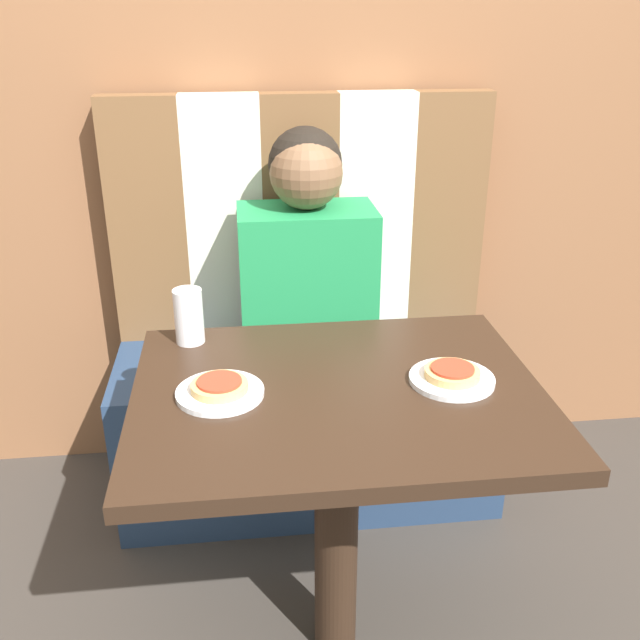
# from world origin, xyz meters

# --- Properties ---
(wall_back) EXTENTS (7.00, 0.05, 2.60)m
(wall_back) POSITION_xyz_m (0.00, 0.92, 1.30)
(wall_back) COLOR brown
(wall_back) RESTS_ON ground_plane
(booth_seat) EXTENTS (1.14, 0.47, 0.48)m
(booth_seat) POSITION_xyz_m (0.00, 0.63, 0.24)
(booth_seat) COLOR navy
(booth_seat) RESTS_ON ground_plane
(booth_backrest) EXTENTS (1.14, 0.08, 0.74)m
(booth_backrest) POSITION_xyz_m (-0.00, 0.83, 0.84)
(booth_backrest) COLOR brown
(booth_backrest) RESTS_ON booth_seat
(dining_table) EXTENTS (0.85, 0.67, 0.72)m
(dining_table) POSITION_xyz_m (0.00, 0.00, 0.61)
(dining_table) COLOR black
(dining_table) RESTS_ON ground_plane
(person) EXTENTS (0.38, 0.24, 0.67)m
(person) POSITION_xyz_m (0.00, 0.63, 0.80)
(person) COLOR #1E8447
(person) RESTS_ON booth_seat
(plate_left) EXTENTS (0.18, 0.18, 0.01)m
(plate_left) POSITION_xyz_m (-0.24, -0.00, 0.72)
(plate_left) COLOR white
(plate_left) RESTS_ON dining_table
(plate_right) EXTENTS (0.18, 0.18, 0.01)m
(plate_right) POSITION_xyz_m (0.24, -0.00, 0.72)
(plate_right) COLOR white
(plate_right) RESTS_ON dining_table
(pizza_left) EXTENTS (0.12, 0.12, 0.02)m
(pizza_left) POSITION_xyz_m (-0.24, -0.00, 0.74)
(pizza_left) COLOR tan
(pizza_left) RESTS_ON plate_left
(pizza_right) EXTENTS (0.12, 0.12, 0.02)m
(pizza_right) POSITION_xyz_m (0.24, -0.00, 0.74)
(pizza_right) COLOR tan
(pizza_right) RESTS_ON plate_right
(drinking_cup) EXTENTS (0.07, 0.07, 0.13)m
(drinking_cup) POSITION_xyz_m (-0.31, 0.26, 0.78)
(drinking_cup) COLOR silver
(drinking_cup) RESTS_ON dining_table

